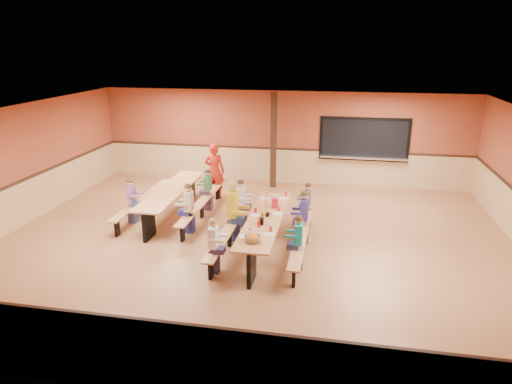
# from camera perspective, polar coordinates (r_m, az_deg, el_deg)

# --- Properties ---
(ground) EXTENTS (12.00, 12.00, 0.00)m
(ground) POSITION_cam_1_polar(r_m,az_deg,el_deg) (10.71, -0.36, -6.37)
(ground) COLOR brown
(ground) RESTS_ON ground
(room_envelope) EXTENTS (12.04, 10.04, 3.02)m
(room_envelope) POSITION_cam_1_polar(r_m,az_deg,el_deg) (10.44, -0.37, -2.92)
(room_envelope) COLOR brown
(room_envelope) RESTS_ON ground
(kitchen_pass_through) EXTENTS (2.78, 0.28, 1.38)m
(kitchen_pass_through) POSITION_cam_1_polar(r_m,az_deg,el_deg) (14.83, 13.35, 6.20)
(kitchen_pass_through) COLOR black
(kitchen_pass_through) RESTS_ON ground
(structural_post) EXTENTS (0.18, 0.18, 3.00)m
(structural_post) POSITION_cam_1_polar(r_m,az_deg,el_deg) (14.41, 2.20, 6.38)
(structural_post) COLOR black
(structural_post) RESTS_ON ground
(cafeteria_table_main) EXTENTS (1.91, 3.70, 0.74)m
(cafeteria_table_main) POSITION_cam_1_polar(r_m,az_deg,el_deg) (10.22, 1.14, -4.39)
(cafeteria_table_main) COLOR #BC7B4A
(cafeteria_table_main) RESTS_ON ground
(cafeteria_table_second) EXTENTS (1.91, 3.70, 0.74)m
(cafeteria_table_second) POSITION_cam_1_polar(r_m,az_deg,el_deg) (12.38, -10.48, -0.59)
(cafeteria_table_second) COLOR #BC7B4A
(cafeteria_table_second) RESTS_ON ground
(seated_child_white_left) EXTENTS (0.34, 0.28, 1.15)m
(seated_child_white_left) POSITION_cam_1_polar(r_m,az_deg,el_deg) (9.21, -5.32, -6.76)
(seated_child_white_left) COLOR white
(seated_child_white_left) RESTS_ON ground
(seated_adult_yellow) EXTENTS (0.48, 0.39, 1.43)m
(seated_adult_yellow) POSITION_cam_1_polar(r_m,az_deg,el_deg) (10.62, -2.94, -2.41)
(seated_adult_yellow) COLOR gold
(seated_adult_yellow) RESTS_ON ground
(seated_child_grey_left) EXTENTS (0.37, 0.30, 1.20)m
(seated_child_grey_left) POSITION_cam_1_polar(r_m,az_deg,el_deg) (11.48, -1.89, -1.40)
(seated_child_grey_left) COLOR #BDBDBD
(seated_child_grey_left) RESTS_ON ground
(seated_child_teal_right) EXTENTS (0.34, 0.28, 1.15)m
(seated_child_teal_right) POSITION_cam_1_polar(r_m,az_deg,el_deg) (9.36, 5.31, -6.33)
(seated_child_teal_right) COLOR teal
(seated_child_teal_right) RESTS_ON ground
(seated_child_navy_right) EXTENTS (0.39, 0.32, 1.24)m
(seated_child_navy_right) POSITION_cam_1_polar(r_m,az_deg,el_deg) (10.56, 6.02, -3.17)
(seated_child_navy_right) COLOR navy
(seated_child_navy_right) RESTS_ON ground
(seated_child_char_right) EXTENTS (0.33, 0.27, 1.12)m
(seated_child_char_right) POSITION_cam_1_polar(r_m,az_deg,el_deg) (11.52, 6.44, -1.65)
(seated_child_char_right) COLOR #474D4F
(seated_child_char_right) RESTS_ON ground
(seated_child_purple_sec) EXTENTS (0.34, 0.28, 1.16)m
(seated_child_purple_sec) POSITION_cam_1_polar(r_m,az_deg,el_deg) (12.11, -15.26, -1.12)
(seated_child_purple_sec) COLOR #7D507B
(seated_child_purple_sec) RESTS_ON ground
(seated_child_green_sec) EXTENTS (0.34, 0.28, 1.14)m
(seated_child_green_sec) POSITION_cam_1_polar(r_m,az_deg,el_deg) (12.66, -6.01, 0.26)
(seated_child_green_sec) COLOR #356B3B
(seated_child_green_sec) RESTS_ON ground
(seated_child_tan_sec) EXTENTS (0.38, 0.31, 1.23)m
(seated_child_tan_sec) POSITION_cam_1_polar(r_m,az_deg,el_deg) (11.18, -8.38, -2.06)
(seated_child_tan_sec) COLOR #C2AB99
(seated_child_tan_sec) RESTS_ON ground
(standing_woman) EXTENTS (0.61, 0.41, 1.66)m
(standing_woman) POSITION_cam_1_polar(r_m,az_deg,el_deg) (13.58, -5.20, 2.66)
(standing_woman) COLOR #B21C14
(standing_woman) RESTS_ON ground
(punch_pitcher) EXTENTS (0.16, 0.16, 0.22)m
(punch_pitcher) POSITION_cam_1_polar(r_m,az_deg,el_deg) (10.74, 2.38, -1.40)
(punch_pitcher) COLOR red
(punch_pitcher) RESTS_ON cafeteria_table_main
(chip_bowl) EXTENTS (0.32, 0.32, 0.15)m
(chip_bowl) POSITION_cam_1_polar(r_m,az_deg,el_deg) (8.94, -0.43, -5.79)
(chip_bowl) COLOR orange
(chip_bowl) RESTS_ON cafeteria_table_main
(napkin_dispenser) EXTENTS (0.10, 0.14, 0.13)m
(napkin_dispenser) POSITION_cam_1_polar(r_m,az_deg,el_deg) (9.78, 0.66, -3.69)
(napkin_dispenser) COLOR black
(napkin_dispenser) RESTS_ON cafeteria_table_main
(condiment_mustard) EXTENTS (0.06, 0.06, 0.17)m
(condiment_mustard) POSITION_cam_1_polar(r_m,az_deg,el_deg) (10.09, 1.00, -2.87)
(condiment_mustard) COLOR yellow
(condiment_mustard) RESTS_ON cafeteria_table_main
(condiment_ketchup) EXTENTS (0.06, 0.06, 0.17)m
(condiment_ketchup) POSITION_cam_1_polar(r_m,az_deg,el_deg) (9.64, 0.37, -3.90)
(condiment_ketchup) COLOR #B2140F
(condiment_ketchup) RESTS_ON cafeteria_table_main
(table_paddle) EXTENTS (0.16, 0.16, 0.56)m
(table_paddle) POSITION_cam_1_polar(r_m,az_deg,el_deg) (10.23, 1.22, -2.26)
(table_paddle) COLOR black
(table_paddle) RESTS_ON cafeteria_table_main
(place_settings) EXTENTS (0.65, 3.30, 0.11)m
(place_settings) POSITION_cam_1_polar(r_m,az_deg,el_deg) (10.12, 1.15, -2.98)
(place_settings) COLOR beige
(place_settings) RESTS_ON cafeteria_table_main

